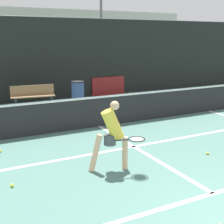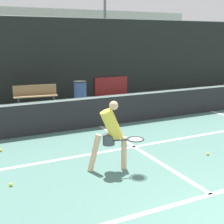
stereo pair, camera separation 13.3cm
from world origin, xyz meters
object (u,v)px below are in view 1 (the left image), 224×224
player_practicing (112,133)px  trash_bin (78,93)px  parked_car (90,77)px  courtside_bench (33,95)px

player_practicing → trash_bin: size_ratio=1.53×
parked_car → trash_bin: bearing=-119.8°
trash_bin → player_practicing: bearing=-104.8°
player_practicing → parked_car: size_ratio=0.31×
player_practicing → courtside_bench: bearing=106.3°
player_practicing → parked_car: (3.78, 10.03, -0.20)m
player_practicing → trash_bin: 6.60m
player_practicing → trash_bin: player_practicing is taller
courtside_bench → trash_bin: (1.74, -0.35, 0.01)m
player_practicing → parked_car: player_practicing is taller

